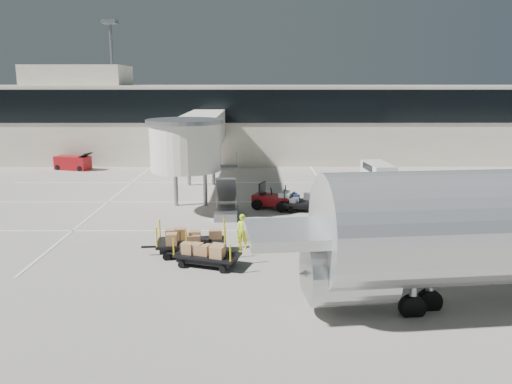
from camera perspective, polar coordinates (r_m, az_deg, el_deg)
ground at (r=26.57m, az=-0.94°, el=-5.70°), size 140.00×140.00×0.00m
lane_markings at (r=35.57m, az=-1.83°, el=-1.02°), size 40.00×30.00×0.02m
terminal at (r=55.36m, az=-0.94°, el=8.08°), size 64.00×12.11×15.20m
jet_bridge at (r=37.98m, az=-6.77°, el=6.30°), size 5.70×20.40×6.03m
baggage_tug at (r=33.30m, az=2.05°, el=-0.85°), size 2.90×2.45×1.72m
suitcase_cart at (r=32.87m, az=6.12°, el=-1.20°), size 4.04×1.96×1.56m
box_cart_near at (r=23.15m, az=-5.57°, el=-7.08°), size 3.60×2.28×1.39m
box_cart_far at (r=24.64m, az=-7.42°, el=-5.72°), size 4.18×1.94×1.61m
ground_worker at (r=25.31m, az=-1.52°, el=-4.52°), size 0.68×0.48×1.77m
minivan at (r=43.33m, az=13.73°, el=2.38°), size 2.21×4.48×1.65m
belt_loader at (r=51.47m, az=-20.19°, el=3.13°), size 3.81×2.30×1.73m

